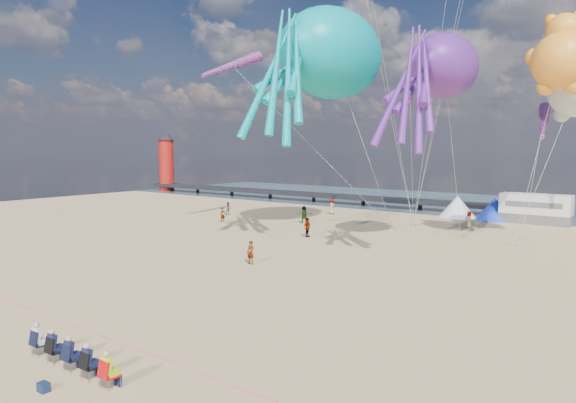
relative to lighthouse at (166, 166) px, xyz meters
The scene contains 29 objects.
ground 71.36m from the lighthouse, 38.16° to the right, with size 120.00×120.00×0.00m, color tan.
water 57.25m from the lighthouse, 11.11° to the left, with size 120.00×120.00×0.00m, color #355465.
pier 28.22m from the lighthouse, ahead, with size 60.00×3.00×0.50m, color black.
lighthouse is the anchor object (origin of this frame).
motorhome_0 62.20m from the lighthouse, ahead, with size 6.60×2.50×3.00m, color silver.
tent_white 54.25m from the lighthouse, ahead, with size 4.00×4.00×2.40m, color white.
tent_blue 58.23m from the lighthouse, ahead, with size 4.00×4.00×2.40m, color #1933CC.
spectator_row 76.74m from the lighthouse, 42.17° to the right, with size 6.10×0.90×1.30m, color black, non-canonical shape.
cooler_navy 78.21m from the lighthouse, 42.60° to the right, with size 0.38×0.28×0.30m, color #142241.
rope_line 74.55m from the lighthouse, 41.19° to the right, with size 0.03×0.03×34.00m, color #F2338C.
standing_person 62.11m from the lighthouse, 34.79° to the right, with size 0.57×0.37×1.55m, color tan.
beachgoer_0 42.87m from the lighthouse, 13.86° to the right, with size 0.66×0.43×1.81m, color #7F6659.
beachgoer_1 37.60m from the lighthouse, 29.29° to the right, with size 0.73×0.48×1.50m, color #7F6659.
beachgoer_3 54.06m from the lighthouse, 27.13° to the right, with size 1.08×0.62×1.67m, color #7F6659.
beachgoer_4 46.74m from the lighthouse, 22.69° to the right, with size 1.04×0.43×1.78m, color #7F6659.
beachgoer_5 42.40m from the lighthouse, 32.10° to the right, with size 1.38×0.44×1.49m, color #7F6659.
beachgoer_6 58.70m from the lighthouse, 10.86° to the right, with size 0.58×0.38×1.60m, color #7F6659.
sandbag_a 55.34m from the lighthouse, 17.98° to the right, with size 0.50×0.35×0.22m, color gray.
sandbag_b 61.63m from the lighthouse, 16.51° to the right, with size 0.50×0.35×0.22m, color gray.
sandbag_c 66.23m from the lighthouse, 16.41° to the right, with size 0.50×0.35×0.22m, color gray.
sandbag_d 65.20m from the lighthouse, 13.50° to the right, with size 0.50×0.35×0.22m, color gray.
sandbag_e 54.60m from the lighthouse, 14.03° to the right, with size 0.50×0.35×0.22m, color gray.
kite_octopus_teal 53.39m from the lighthouse, 23.38° to the right, with size 5.47×12.76×14.58m, color #029DA6, non-canonical shape.
kite_octopus_purple 64.00m from the lighthouse, 21.26° to the right, with size 4.19×9.79×11.19m, color #592287, non-canonical shape.
kite_panda 68.38m from the lighthouse, 12.07° to the right, with size 5.03×4.74×7.11m, color silver, non-canonical shape.
kite_teddy_orange 69.07m from the lighthouse, 15.43° to the right, with size 5.05×4.76×7.13m, color orange, non-canonical shape.
windsock_left 46.86m from the lighthouse, 31.72° to the right, with size 1.10×7.67×7.67m, color red, non-canonical shape.
windsock_mid 66.10m from the lighthouse, 12.67° to the right, with size 1.00×6.36×6.36m, color red, non-canonical shape.
windsock_right 62.17m from the lighthouse, 22.86° to the right, with size 0.90×4.72×4.72m, color red, non-canonical shape.
Camera 1 is at (17.01, -16.61, 7.70)m, focal length 32.00 mm.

